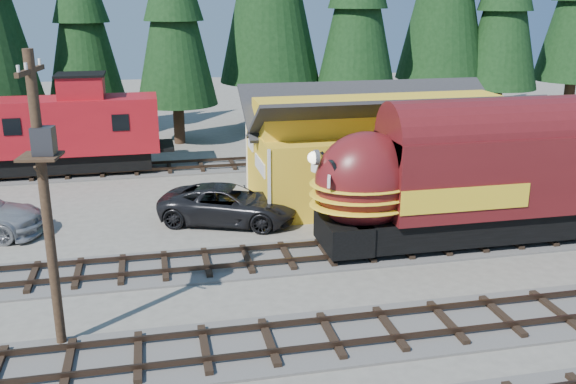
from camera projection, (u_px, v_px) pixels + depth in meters
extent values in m
plane|color=#6B665B|center=(487.00, 290.00, 21.48)|extent=(120.00, 120.00, 0.00)
cube|color=#4C4947|center=(166.00, 169.00, 36.26)|extent=(32.00, 3.20, 0.08)
cube|color=#38281E|center=(166.00, 169.00, 35.52)|extent=(32.00, 0.08, 0.16)
cube|color=#38281E|center=(165.00, 162.00, 36.87)|extent=(32.00, 0.08, 0.16)
cube|color=yellow|center=(380.00, 164.00, 30.79)|extent=(12.00, 6.00, 3.40)
cube|color=yellow|center=(383.00, 114.00, 30.08)|extent=(11.88, 3.30, 1.44)
cube|color=white|center=(260.00, 166.00, 28.49)|extent=(0.06, 2.40, 0.60)
cone|color=black|center=(81.00, 12.00, 42.24)|extent=(5.10, 5.10, 11.63)
cone|color=black|center=(173.00, 10.00, 40.24)|extent=(5.23, 5.23, 11.90)
cone|color=black|center=(506.00, 1.00, 46.41)|extent=(5.53, 5.53, 12.59)
cube|color=black|center=(519.00, 219.00, 25.67)|extent=(14.34, 2.57, 1.11)
cube|color=#591416|center=(543.00, 168.00, 25.23)|extent=(13.08, 3.02, 3.02)
ellipsoid|color=#591416|center=(365.00, 181.00, 23.77)|extent=(3.82, 2.96, 3.72)
sphere|color=white|center=(314.00, 158.00, 23.07)|extent=(0.44, 0.44, 0.44)
cube|color=black|center=(69.00, 160.00, 34.99)|extent=(8.76, 2.26, 0.97)
cube|color=#A5111A|center=(66.00, 125.00, 34.41)|extent=(9.73, 2.82, 2.92)
cube|color=#A5111A|center=(81.00, 87.00, 34.01)|extent=(2.33, 2.14, 1.17)
cylinder|color=black|center=(46.00, 207.00, 16.94)|extent=(0.27, 0.27, 8.20)
cube|color=#473321|center=(30.00, 71.00, 15.90)|extent=(0.41, 2.00, 0.13)
cube|color=black|center=(40.00, 156.00, 16.54)|extent=(1.14, 1.14, 0.07)
cube|color=#333338|center=(44.00, 141.00, 16.45)|extent=(0.61, 0.53, 0.73)
imported|color=black|center=(229.00, 204.00, 27.63)|extent=(6.49, 4.69, 1.64)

